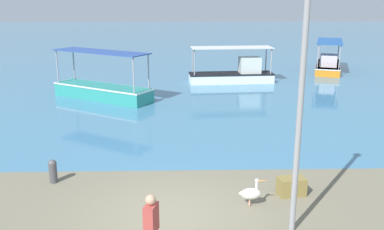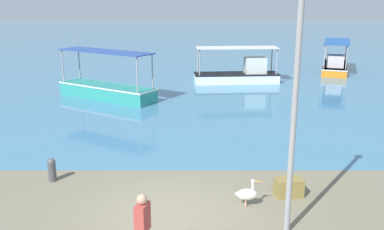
{
  "view_description": "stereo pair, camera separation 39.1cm",
  "coord_description": "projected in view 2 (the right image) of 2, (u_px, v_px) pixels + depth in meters",
  "views": [
    {
      "loc": [
        0.29,
        -10.23,
        5.58
      ],
      "look_at": [
        0.7,
        5.63,
        1.19
      ],
      "focal_mm": 40.0,
      "sensor_mm": 36.0,
      "label": 1
    },
    {
      "loc": [
        0.68,
        -10.24,
        5.58
      ],
      "look_at": [
        0.7,
        5.63,
        1.19
      ],
      "focal_mm": 40.0,
      "sensor_mm": 36.0,
      "label": 2
    }
  ],
  "objects": [
    {
      "name": "ground",
      "position": [
        166.0,
        214.0,
        11.36
      ],
      "size": [
        120.0,
        120.0,
        0.0
      ],
      "primitive_type": "plane",
      "color": "#736D58"
    },
    {
      "name": "harbor_water",
      "position": [
        186.0,
        40.0,
        57.61
      ],
      "size": [
        110.0,
        90.0,
        0.0
      ],
      "primitive_type": "cube",
      "color": "teal",
      "rests_on": "ground"
    },
    {
      "name": "fishing_boat_outer",
      "position": [
        106.0,
        89.0,
        24.22
      ],
      "size": [
        6.0,
        4.61,
        2.69
      ],
      "color": "teal",
      "rests_on": "harbor_water"
    },
    {
      "name": "fishing_boat_near_right",
      "position": [
        239.0,
        73.0,
        28.64
      ],
      "size": [
        5.71,
        2.03,
        2.37
      ],
      "color": "white",
      "rests_on": "harbor_water"
    },
    {
      "name": "fishing_boat_far_right",
      "position": [
        334.0,
        65.0,
        32.69
      ],
      "size": [
        3.54,
        6.01,
        2.33
      ],
      "color": "orange",
      "rests_on": "harbor_water"
    },
    {
      "name": "pelican",
      "position": [
        246.0,
        194.0,
        11.71
      ],
      "size": [
        0.8,
        0.3,
        0.8
      ],
      "color": "#E0997A",
      "rests_on": "ground"
    },
    {
      "name": "lamp_post",
      "position": [
        295.0,
        96.0,
        9.61
      ],
      "size": [
        0.28,
        0.28,
        6.15
      ],
      "color": "gray",
      "rests_on": "ground"
    },
    {
      "name": "mooring_bollard",
      "position": [
        51.0,
        169.0,
        13.33
      ],
      "size": [
        0.26,
        0.26,
        0.75
      ],
      "color": "#47474C",
      "rests_on": "ground"
    },
    {
      "name": "fisherman_standing",
      "position": [
        142.0,
        229.0,
        8.93
      ],
      "size": [
        0.32,
        0.44,
        1.69
      ],
      "color": "#36303F",
      "rests_on": "ground"
    },
    {
      "name": "cargo_crate",
      "position": [
        288.0,
        187.0,
        12.35
      ],
      "size": [
        0.85,
        0.59,
        0.53
      ],
      "primitive_type": "cube",
      "rotation": [
        0.0,
        0.0,
        0.17
      ],
      "color": "olive",
      "rests_on": "ground"
    }
  ]
}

